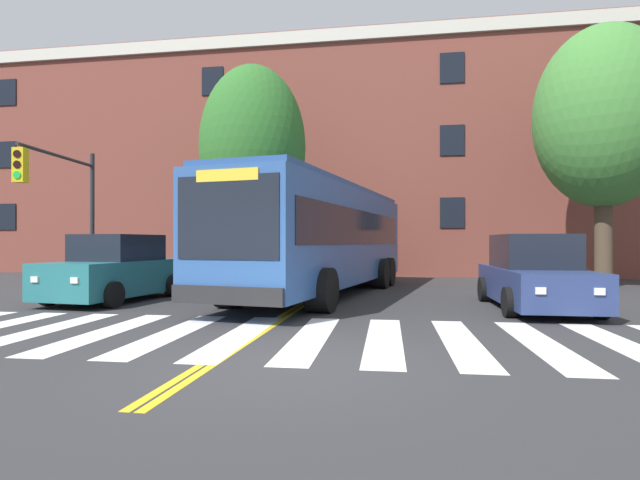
{
  "coord_description": "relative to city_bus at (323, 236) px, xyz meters",
  "views": [
    {
      "loc": [
        1.54,
        -6.51,
        1.64
      ],
      "look_at": [
        -0.82,
        7.69,
        1.69
      ],
      "focal_mm": 28.0,
      "sensor_mm": 36.0,
      "label": 1
    }
  ],
  "objects": [
    {
      "name": "crosswalk",
      "position": [
        1.49,
        -6.8,
        -1.81
      ],
      "size": [
        16.97,
        4.64,
        0.01
      ],
      "color": "white",
      "rests_on": "ground"
    },
    {
      "name": "city_bus",
      "position": [
        0.0,
        0.0,
        0.0
      ],
      "size": [
        4.45,
        12.12,
        3.34
      ],
      "color": "#2D5699",
      "rests_on": "ground"
    },
    {
      "name": "car_red_behind_bus",
      "position": [
        -0.23,
        10.28,
        -0.97
      ],
      "size": [
        2.56,
        4.98,
        1.85
      ],
      "color": "#AD1E1E",
      "rests_on": "ground"
    },
    {
      "name": "street_tree_curbside_large",
      "position": [
        9.54,
        4.06,
        4.3
      ],
      "size": [
        6.4,
        6.48,
        9.41
      ],
      "color": "#4C3D2D",
      "rests_on": "ground"
    },
    {
      "name": "ground_plane",
      "position": [
        0.88,
        -8.72,
        -1.81
      ],
      "size": [
        120.0,
        120.0,
        0.0
      ],
      "primitive_type": "plane",
      "color": "#303033"
    },
    {
      "name": "traffic_light_far_corner",
      "position": [
        -8.72,
        -0.25,
        1.52
      ],
      "size": [
        0.76,
        4.37,
        4.91
      ],
      "color": "#28282D",
      "rests_on": "ground"
    },
    {
      "name": "car_teal_near_lane",
      "position": [
        -5.46,
        -2.46,
        -0.97
      ],
      "size": [
        2.48,
        4.51,
        1.84
      ],
      "color": "#236B70",
      "rests_on": "ground"
    },
    {
      "name": "lane_line_yellow_outer",
      "position": [
        -0.07,
        7.2,
        -1.81
      ],
      "size": [
        0.12,
        36.0,
        0.01
      ],
      "primitive_type": "cube",
      "color": "gold",
      "rests_on": "ground"
    },
    {
      "name": "car_navy_far_lane",
      "position": [
        5.59,
        -2.36,
        -0.99
      ],
      "size": [
        2.18,
        4.82,
        1.82
      ],
      "color": "navy",
      "rests_on": "ground"
    },
    {
      "name": "building_facade",
      "position": [
        -1.11,
        12.53,
        4.14
      ],
      "size": [
        43.41,
        8.53,
        11.9
      ],
      "color": "brown",
      "rests_on": "ground"
    },
    {
      "name": "lane_line_yellow_inner",
      "position": [
        -0.23,
        7.2,
        -1.81
      ],
      "size": [
        0.12,
        36.0,
        0.01
      ],
      "primitive_type": "cube",
      "color": "gold",
      "rests_on": "ground"
    },
    {
      "name": "street_tree_curbside_small",
      "position": [
        -3.54,
        4.14,
        3.62
      ],
      "size": [
        4.87,
        4.8,
        8.75
      ],
      "color": "brown",
      "rests_on": "ground"
    }
  ]
}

